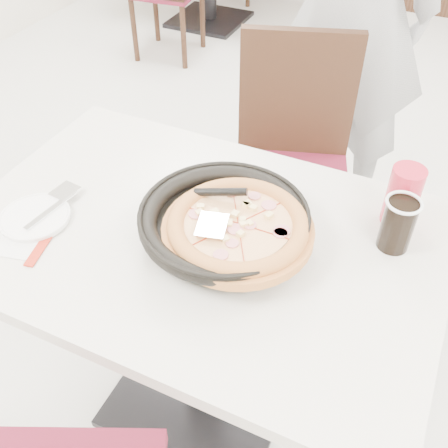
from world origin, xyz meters
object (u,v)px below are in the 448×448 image
at_px(side_plate, 35,217).
at_px(red_cup, 403,196).
at_px(chair_far, 290,178).
at_px(pizza, 238,230).
at_px(diner_person, 352,6).
at_px(cola_glass, 398,225).
at_px(main_table, 202,324).
at_px(pizza_pan, 224,226).

distance_m(side_plate, red_cup, 0.92).
bearing_deg(chair_far, red_cup, 117.03).
bearing_deg(chair_far, pizza, 78.56).
xyz_separation_m(chair_far, diner_person, (0.01, 0.53, 0.44)).
height_order(cola_glass, red_cup, red_cup).
bearing_deg(main_table, diner_person, 87.78).
bearing_deg(main_table, cola_glass, 19.59).
bearing_deg(chair_far, diner_person, -109.54).
bearing_deg(diner_person, pizza, 82.27).
bearing_deg(pizza, red_cup, 38.95).
xyz_separation_m(cola_glass, diner_person, (-0.40, 1.03, 0.10)).
relative_size(main_table, side_plate, 6.81).
distance_m(chair_far, red_cup, 0.67).
height_order(pizza, red_cup, red_cup).
bearing_deg(pizza_pan, cola_glass, 22.10).
relative_size(pizza_pan, cola_glass, 2.87).
bearing_deg(cola_glass, chair_far, 129.85).
relative_size(main_table, chair_far, 1.26).
height_order(side_plate, diner_person, diner_person).
height_order(main_table, cola_glass, cola_glass).
height_order(chair_far, diner_person, diner_person).
height_order(pizza_pan, side_plate, pizza_pan).
relative_size(main_table, pizza, 3.36).
xyz_separation_m(chair_far, pizza_pan, (0.04, -0.65, 0.32)).
relative_size(side_plate, red_cup, 1.10).
relative_size(chair_far, diner_person, 0.52).
bearing_deg(side_plate, diner_person, 71.54).
relative_size(cola_glass, diner_person, 0.07).
distance_m(chair_far, side_plate, 0.94).
bearing_deg(cola_glass, pizza, -153.30).
distance_m(chair_far, diner_person, 0.69).
bearing_deg(pizza, side_plate, -166.01).
height_order(chair_far, cola_glass, chair_far).
relative_size(pizza_pan, pizza, 1.05).
relative_size(pizza_pan, side_plate, 2.12).
relative_size(red_cup, diner_person, 0.09).
distance_m(main_table, cola_glass, 0.65).
bearing_deg(pizza, chair_far, 96.75).
distance_m(pizza, cola_glass, 0.37).
bearing_deg(red_cup, diner_person, 112.71).
distance_m(cola_glass, diner_person, 1.11).
xyz_separation_m(pizza_pan, diner_person, (-0.02, 1.18, 0.13)).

